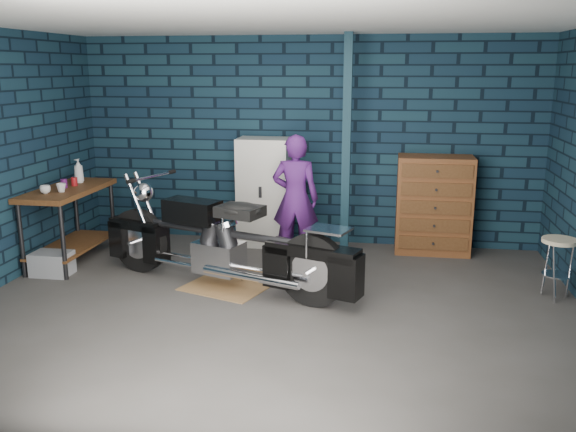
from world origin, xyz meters
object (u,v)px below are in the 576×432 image
Objects in this scene: workbench at (70,225)px; locker at (264,192)px; motorcycle at (224,236)px; person at (295,198)px; storage_bin at (52,264)px; shop_stool at (557,269)px; tool_chest at (434,205)px.

locker reaches higher than workbench.
locker reaches higher than motorcycle.
workbench is 2.72m from person.
person reaches higher than storage_bin.
person is (0.59, 1.10, 0.19)m from motorcycle.
shop_stool is at bearing 1.69° from storage_bin.
workbench is at bearing 92.29° from storage_bin.
workbench is 0.99× the size of locker.
tool_chest is at bearing -161.09° from person.
workbench is 0.91× the size of person.
shop_stool is at bearing -23.60° from locker.
workbench is 2.15m from motorcycle.
person reaches higher than locker.
shop_stool is at bearing -51.84° from tool_chest.
workbench is at bearing 176.44° from shop_stool.
storage_bin is 4.62m from tool_chest.
motorcycle is at bearing -143.12° from tool_chest.
locker is at bearing 106.30° from motorcycle.
storage_bin is at bearing -159.51° from tool_chest.
workbench is at bearing -152.72° from locker.
tool_chest is (1.67, 0.60, -0.15)m from person.
shop_stool is at bearing -3.56° from workbench.
locker is at bearing -50.64° from person.
storage_bin is 5.45m from shop_stool.
shop_stool is (5.44, 0.16, 0.18)m from storage_bin.
person is 2.44× the size of shop_stool.
locker reaches higher than tool_chest.
workbench is 0.60m from storage_bin.
tool_chest is at bearing 20.49° from storage_bin.
motorcycle is at bearing -2.49° from storage_bin.
motorcycle is at bearing -15.94° from workbench.
motorcycle is 2.09m from storage_bin.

